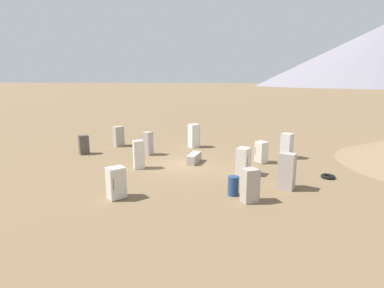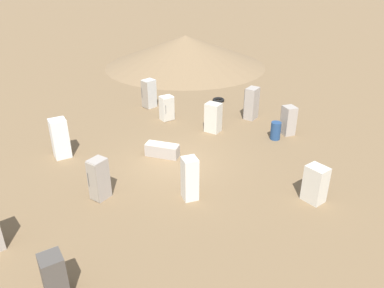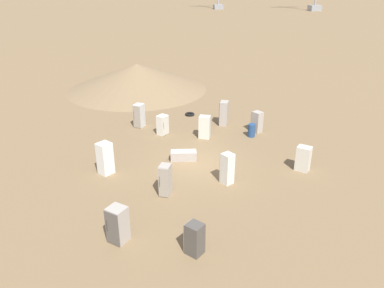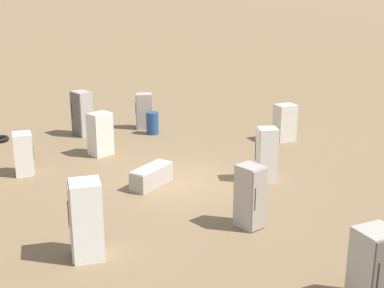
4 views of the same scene
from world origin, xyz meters
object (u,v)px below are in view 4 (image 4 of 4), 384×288
Objects in this scene: discarded_fridge_8 at (151,176)px; discarded_fridge_11 at (86,220)px; discarded_fridge_3 at (285,123)px; discarded_fridge_4 at (23,154)px; discarded_fridge_10 at (144,111)px; discarded_fridge_0 at (250,197)px; discarded_fridge_5 at (82,113)px; discarded_fridge_1 at (100,134)px; discarded_fridge_9 at (266,155)px; rusty_barrel at (152,123)px; discarded_fridge_7 at (374,268)px.

discarded_fridge_11 reaches higher than discarded_fridge_8.
discarded_fridge_3 is 7.24m from discarded_fridge_8.
discarded_fridge_4 is 0.92× the size of discarded_fridge_10.
discarded_fridge_5 is (5.29, 9.50, 0.08)m from discarded_fridge_0.
discarded_fridge_10 is (3.99, 0.49, -0.03)m from discarded_fridge_1.
discarded_fridge_5 is at bearing 148.55° from discarded_fridge_4.
discarded_fridge_11 is at bearing 107.97° from discarded_fridge_8.
discarded_fridge_3 is at bearing -113.47° from discarded_fridge_10.
discarded_fridge_9 reaches higher than discarded_fridge_1.
discarded_fridge_4 is 4.54m from discarded_fridge_8.
discarded_fridge_4 is at bearing 179.74° from discarded_fridge_1.
discarded_fridge_3 is at bearing 93.61° from discarded_fridge_4.
discarded_fridge_4 is at bearing 79.69° from discarded_fridge_9.
discarded_fridge_3 is 5.59m from rusty_barrel.
discarded_fridge_5 is (-3.00, 7.95, 0.19)m from discarded_fridge_3.
discarded_fridge_9 is at bearing -129.73° from discarded_fridge_3.
discarded_fridge_0 reaches higher than discarded_fridge_7.
discarded_fridge_11 reaches higher than discarded_fridge_10.
discarded_fridge_11 is 2.02× the size of rusty_barrel.
discarded_fridge_1 is 0.84× the size of discarded_fridge_11.
discarded_fridge_9 is at bearing -151.04° from discarded_fridge_10.
discarded_fridge_1 is 1.71× the size of rusty_barrel.
discarded_fridge_8 is (-3.84, -5.64, -0.62)m from discarded_fridge_5.
discarded_fridge_9 is at bearing 65.98° from discarded_fridge_4.
discarded_fridge_8 is 1.06× the size of discarded_fridge_10.
discarded_fridge_9 is 7.02m from rusty_barrel.
discarded_fridge_9 is at bearing -117.83° from rusty_barrel.
discarded_fridge_3 is 6.23m from discarded_fridge_10.
discarded_fridge_10 is (9.71, 11.19, -0.05)m from discarded_fridge_7.
discarded_fridge_8 is (3.78, 7.34, -0.51)m from discarded_fridge_7.
discarded_fridge_8 is at bearing -158.21° from discarded_fridge_3.
discarded_fridge_3 is 1.59× the size of rusty_barrel.
discarded_fridge_1 is 3.10m from discarded_fridge_4.
discarded_fridge_9 is at bearing -169.71° from discarded_fridge_5.
discarded_fridge_11 reaches higher than discarded_fridge_4.
discarded_fridge_10 is at bearing -51.09° from discarded_fridge_8.
discarded_fridge_1 is 2.97m from discarded_fridge_5.
discarded_fridge_7 is at bearing 78.60° from discarded_fridge_0.
discarded_fridge_9 reaches higher than discarded_fridge_7.
discarded_fridge_0 is 0.91× the size of discarded_fridge_5.
rusty_barrel is at bearing 122.05° from discarded_fridge_4.
discarded_fridge_7 reaches higher than discarded_fridge_4.
discarded_fridge_9 is at bearing -59.26° from discarded_fridge_11.
discarded_fridge_9 is at bearing -145.86° from discarded_fridge_0.
discarded_fridge_1 is at bearing -24.10° from discarded_fridge_8.
discarded_fridge_3 is at bearing -48.10° from discarded_fridge_11.
discarded_fridge_7 is 0.87× the size of discarded_fridge_11.
discarded_fridge_0 is at bearing 159.71° from discarded_fridge_9.
discarded_fridge_11 is (-10.64, -4.86, 0.17)m from discarded_fridge_10.
discarded_fridge_8 is 0.92× the size of discarded_fridge_9.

